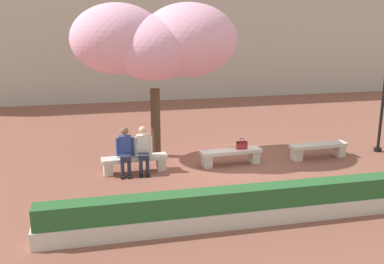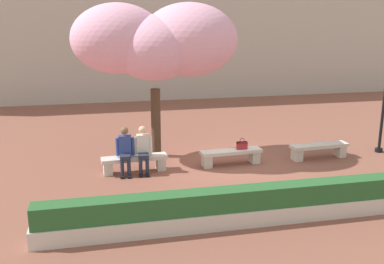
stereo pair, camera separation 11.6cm
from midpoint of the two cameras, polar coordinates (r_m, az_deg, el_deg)
ground_plane at (r=13.19m, az=5.20°, el=-4.15°), size 100.00×100.00×0.00m
building_facade at (r=24.68m, az=-3.67°, el=14.55°), size 28.00×4.00×8.40m
stone_bench_west_end at (r=12.55m, az=-7.04°, el=-3.73°), size 1.83×0.52×0.45m
stone_bench_near_west at (r=13.09m, az=5.23°, el=-2.90°), size 1.83×0.52×0.45m
stone_bench_center at (r=14.17m, az=16.06°, el=-2.05°), size 1.83×0.52×0.45m
person_seated_left at (r=12.37m, az=-8.23°, el=-2.14°), size 0.51×0.70×1.29m
person_seated_right at (r=12.41m, az=-5.97°, el=-2.00°), size 0.51×0.70×1.29m
handbag at (r=13.12m, az=6.62°, el=-1.63°), size 0.30×0.15×0.34m
cherry_tree_main at (r=13.40m, az=-4.20°, el=11.30°), size 4.86×2.75×4.60m
planter_hedge_foreground at (r=9.82m, az=11.90°, el=-8.79°), size 10.29×0.50×0.80m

